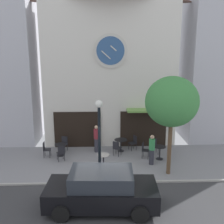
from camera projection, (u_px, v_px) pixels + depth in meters
The scene contains 18 objects.
ground_plane at pixel (103, 195), 11.21m from camera, with size 29.36×11.70×0.13m.
clock_building at pixel (110, 58), 16.92m from camera, with size 8.39×3.98×10.77m.
street_lamp at pixel (99, 138), 12.60m from camera, with size 0.36×0.36×3.77m.
street_tree at pixel (172, 102), 12.29m from camera, with size 2.55×2.29×4.89m.
cafe_table_center_left at pixel (60, 148), 15.23m from camera, with size 0.64×0.64×0.72m.
cafe_table_near_door at pixel (103, 159), 13.66m from camera, with size 0.64×0.64×0.73m.
cafe_table_near_curb at pixel (121, 143), 15.93m from camera, with size 0.78×0.78×0.75m.
cafe_table_center at pixel (160, 151), 14.74m from camera, with size 0.65×0.65×0.77m.
cafe_chair_near_lamp at pixel (117, 147), 15.21m from camera, with size 0.55×0.55×0.90m.
cafe_chair_left_end at pixel (46, 148), 15.04m from camera, with size 0.41×0.41×0.90m.
cafe_chair_mid_row at pixel (61, 152), 14.47m from camera, with size 0.52×0.52×0.90m.
cafe_chair_near_tree at pixel (154, 145), 15.57m from camera, with size 0.45×0.45×0.90m.
cafe_chair_facing_wall at pixel (64, 143), 15.98m from camera, with size 0.50×0.50×0.90m.
cafe_chair_corner at pixel (144, 149), 14.95m from camera, with size 0.51×0.51×0.90m.
cafe_chair_by_entrance at pixel (134, 142), 16.17m from camera, with size 0.53×0.53×0.90m.
pedestrian_green at pixel (152, 149), 13.98m from camera, with size 0.43×0.43×1.67m.
pedestrian_maroon at pixel (96, 138), 15.75m from camera, with size 0.43×0.43×1.67m.
parked_car_black at pixel (102, 190), 10.11m from camera, with size 4.38×2.18×1.55m.
Camera 1 is at (-0.00, -11.04, 6.01)m, focal length 41.79 mm.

